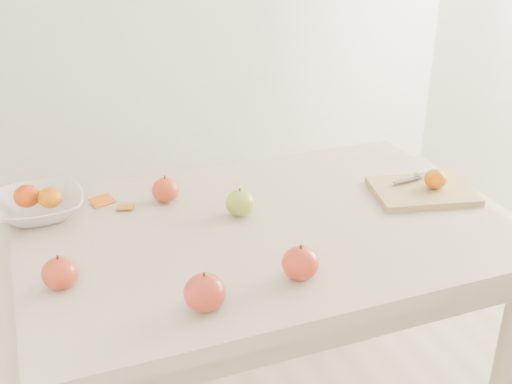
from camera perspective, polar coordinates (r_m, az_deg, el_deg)
name	(u,v)px	position (r m, az deg, el deg)	size (l,w,h in m)	color
table	(263,259)	(1.67, 0.62, -5.93)	(1.20, 0.80, 0.75)	beige
cutting_board	(423,191)	(1.83, 14.60, 0.08)	(0.27, 0.20, 0.02)	tan
board_tangerine	(436,179)	(1.82, 15.68, 1.13)	(0.06, 0.06, 0.05)	#D86207
fruit_bowl	(39,206)	(1.74, -18.72, -1.20)	(0.23, 0.23, 0.06)	silver
bowl_tangerine_near	(27,196)	(1.74, -19.69, -0.33)	(0.07, 0.07, 0.06)	#D44407
bowl_tangerine_far	(50,197)	(1.72, -17.82, -0.45)	(0.06, 0.06, 0.05)	orange
orange_peel_a	(103,202)	(1.77, -13.48, -0.89)	(0.06, 0.04, 0.00)	#C4580D
orange_peel_b	(125,208)	(1.73, -11.56, -1.41)	(0.04, 0.04, 0.00)	orange
paring_knife	(423,174)	(1.90, 14.62, 1.60)	(0.17, 0.05, 0.01)	silver
apple_green	(240,203)	(1.65, -1.41, -0.98)	(0.08, 0.08, 0.07)	olive
apple_red_d	(60,273)	(1.43, -17.03, -6.89)	(0.08, 0.08, 0.07)	maroon
apple_red_c	(205,292)	(1.30, -4.57, -8.89)	(0.09, 0.09, 0.08)	maroon
apple_red_a	(166,190)	(1.74, -8.04, 0.20)	(0.07, 0.07, 0.07)	#A6100A
apple_red_e	(300,263)	(1.40, 3.97, -6.31)	(0.08, 0.08, 0.07)	#A21007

